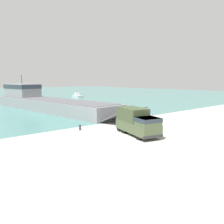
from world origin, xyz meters
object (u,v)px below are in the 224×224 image
Objects in this scene: military_truck at (137,122)px; moored_boat_a at (78,96)px; landing_craft at (42,100)px; mooring_bollard at (80,127)px; soldier_on_ramp at (159,125)px.

military_truck is 61.54m from moored_boat_a.
landing_craft reaches higher than mooring_bollard.
mooring_bollard is (-4.74, -25.02, -1.61)m from landing_craft.
soldier_on_ramp is 10.72m from mooring_bollard.
landing_craft is 32.94m from soldier_on_ramp.
landing_craft is at bearing -177.69° from soldier_on_ramp.
military_truck reaches higher than moored_boat_a.
landing_craft reaches higher than soldier_on_ramp.
mooring_bollard is (-28.81, -49.82, -0.19)m from moored_boat_a.
soldier_on_ramp is at bearing -46.83° from mooring_bollard.
soldier_on_ramp is 61.50m from moored_boat_a.
moored_boat_a reaches higher than mooring_bollard.
military_truck is 1.39× the size of moored_boat_a.
mooring_bollard is at bearing -139.02° from soldier_on_ramp.
soldier_on_ramp is 0.33× the size of moored_boat_a.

